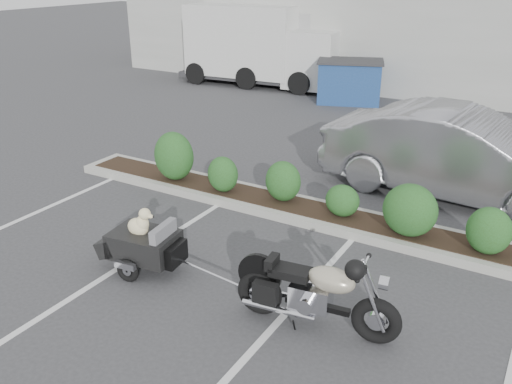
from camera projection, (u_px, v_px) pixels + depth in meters
The scene contains 8 objects.
ground at pixel (235, 267), 8.17m from camera, with size 90.00×90.00×0.00m, color #38383A.
planter_kerb at pixel (351, 222), 9.42m from camera, with size 12.00×1.00×0.15m, color #9E9E93.
building at pixel (471, 26), 20.87m from camera, with size 26.00×10.00×4.00m, color #9EA099.
motorcycle at pixel (315, 294), 6.64m from camera, with size 2.13×0.80×1.22m.
pet_trailer at pixel (143, 243), 7.98m from camera, with size 1.71×0.97×1.01m.
sedan at pixel (460, 155), 10.33m from camera, with size 1.80×5.18×1.71m, color #9D9DA4.
dumpster at pixel (349, 81), 17.58m from camera, with size 2.43×2.04×1.36m.
delivery_truck at pixel (262, 47), 19.88m from camera, with size 6.35×2.61×2.84m.
Camera 1 is at (3.86, -5.94, 4.24)m, focal length 38.00 mm.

